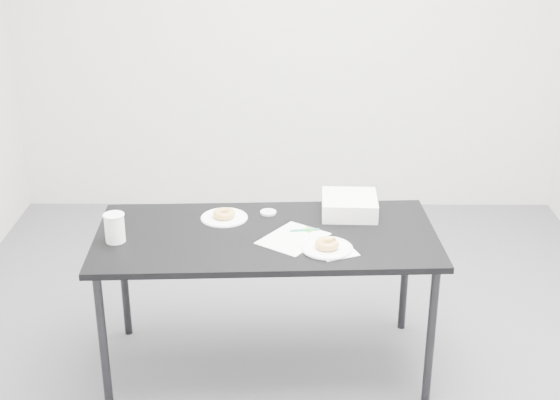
{
  "coord_description": "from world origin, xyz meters",
  "views": [
    {
      "loc": [
        -0.03,
        -3.53,
        2.38
      ],
      "look_at": [
        -0.05,
        0.02,
        0.87
      ],
      "focal_mm": 50.0,
      "sensor_mm": 36.0,
      "label": 1
    }
  ],
  "objects_px": {
    "table": "(266,244)",
    "pen": "(305,230)",
    "donut_far": "(224,214)",
    "coffee_cup": "(115,228)",
    "donut_near": "(327,244)",
    "plate_far": "(224,218)",
    "scorecard": "(293,238)",
    "bakery_box": "(349,205)",
    "plate_near": "(327,248)"
  },
  "relations": [
    {
      "from": "plate_near",
      "to": "bakery_box",
      "type": "height_order",
      "value": "bakery_box"
    },
    {
      "from": "table",
      "to": "pen",
      "type": "relative_size",
      "value": 11.84
    },
    {
      "from": "donut_far",
      "to": "pen",
      "type": "bearing_deg",
      "value": -20.56
    },
    {
      "from": "plate_near",
      "to": "plate_far",
      "type": "height_order",
      "value": "plate_near"
    },
    {
      "from": "scorecard",
      "to": "bakery_box",
      "type": "xyz_separation_m",
      "value": [
        0.29,
        0.3,
        0.05
      ]
    },
    {
      "from": "scorecard",
      "to": "plate_near",
      "type": "bearing_deg",
      "value": -0.32
    },
    {
      "from": "table",
      "to": "donut_far",
      "type": "xyz_separation_m",
      "value": [
        -0.22,
        0.18,
        0.08
      ]
    },
    {
      "from": "donut_far",
      "to": "plate_far",
      "type": "bearing_deg",
      "value": 0.0
    },
    {
      "from": "table",
      "to": "plate_near",
      "type": "relative_size",
      "value": 7.01
    },
    {
      "from": "plate_near",
      "to": "coffee_cup",
      "type": "height_order",
      "value": "coffee_cup"
    },
    {
      "from": "donut_near",
      "to": "plate_far",
      "type": "distance_m",
      "value": 0.61
    },
    {
      "from": "scorecard",
      "to": "donut_far",
      "type": "relative_size",
      "value": 2.76
    },
    {
      "from": "pen",
      "to": "bakery_box",
      "type": "bearing_deg",
      "value": 35.55
    },
    {
      "from": "scorecard",
      "to": "pen",
      "type": "bearing_deg",
      "value": 91.43
    },
    {
      "from": "donut_far",
      "to": "coffee_cup",
      "type": "height_order",
      "value": "coffee_cup"
    },
    {
      "from": "plate_far",
      "to": "bakery_box",
      "type": "relative_size",
      "value": 0.85
    },
    {
      "from": "table",
      "to": "coffee_cup",
      "type": "height_order",
      "value": "coffee_cup"
    },
    {
      "from": "scorecard",
      "to": "pen",
      "type": "height_order",
      "value": "pen"
    },
    {
      "from": "table",
      "to": "bakery_box",
      "type": "xyz_separation_m",
      "value": [
        0.42,
        0.24,
        0.1
      ]
    },
    {
      "from": "pen",
      "to": "donut_near",
      "type": "height_order",
      "value": "donut_near"
    },
    {
      "from": "pen",
      "to": "bakery_box",
      "type": "height_order",
      "value": "bakery_box"
    },
    {
      "from": "coffee_cup",
      "to": "table",
      "type": "bearing_deg",
      "value": 7.1
    },
    {
      "from": "table",
      "to": "coffee_cup",
      "type": "distance_m",
      "value": 0.73
    },
    {
      "from": "scorecard",
      "to": "plate_far",
      "type": "xyz_separation_m",
      "value": [
        -0.35,
        0.23,
        0.0
      ]
    },
    {
      "from": "donut_far",
      "to": "coffee_cup",
      "type": "bearing_deg",
      "value": -151.69
    },
    {
      "from": "table",
      "to": "donut_near",
      "type": "bearing_deg",
      "value": -33.03
    },
    {
      "from": "donut_near",
      "to": "coffee_cup",
      "type": "distance_m",
      "value": 1.0
    },
    {
      "from": "table",
      "to": "donut_near",
      "type": "distance_m",
      "value": 0.34
    },
    {
      "from": "table",
      "to": "scorecard",
      "type": "relative_size",
      "value": 5.5
    },
    {
      "from": "donut_far",
      "to": "bakery_box",
      "type": "xyz_separation_m",
      "value": [
        0.64,
        0.06,
        0.02
      ]
    },
    {
      "from": "donut_near",
      "to": "plate_near",
      "type": "bearing_deg",
      "value": 0.0
    },
    {
      "from": "plate_near",
      "to": "plate_far",
      "type": "bearing_deg",
      "value": 145.35
    },
    {
      "from": "plate_near",
      "to": "coffee_cup",
      "type": "bearing_deg",
      "value": 175.39
    },
    {
      "from": "pen",
      "to": "plate_near",
      "type": "bearing_deg",
      "value": -70.26
    },
    {
      "from": "scorecard",
      "to": "coffee_cup",
      "type": "relative_size",
      "value": 2.17
    },
    {
      "from": "scorecard",
      "to": "donut_near",
      "type": "distance_m",
      "value": 0.2
    },
    {
      "from": "pen",
      "to": "donut_far",
      "type": "height_order",
      "value": "donut_far"
    },
    {
      "from": "donut_far",
      "to": "bakery_box",
      "type": "relative_size",
      "value": 0.4
    },
    {
      "from": "coffee_cup",
      "to": "donut_near",
      "type": "bearing_deg",
      "value": -4.61
    },
    {
      "from": "plate_near",
      "to": "donut_near",
      "type": "xyz_separation_m",
      "value": [
        0.0,
        0.0,
        0.02
      ]
    },
    {
      "from": "bakery_box",
      "to": "plate_far",
      "type": "bearing_deg",
      "value": -172.07
    },
    {
      "from": "pen",
      "to": "plate_far",
      "type": "bearing_deg",
      "value": 152.21
    },
    {
      "from": "scorecard",
      "to": "donut_far",
      "type": "distance_m",
      "value": 0.42
    },
    {
      "from": "scorecard",
      "to": "pen",
      "type": "xyz_separation_m",
      "value": [
        0.06,
        0.08,
        0.01
      ]
    },
    {
      "from": "bakery_box",
      "to": "coffee_cup",
      "type": "bearing_deg",
      "value": -161.54
    },
    {
      "from": "scorecard",
      "to": "coffee_cup",
      "type": "height_order",
      "value": "coffee_cup"
    },
    {
      "from": "donut_near",
      "to": "donut_far",
      "type": "height_order",
      "value": "donut_near"
    },
    {
      "from": "scorecard",
      "to": "plate_far",
      "type": "distance_m",
      "value": 0.42
    },
    {
      "from": "pen",
      "to": "plate_near",
      "type": "distance_m",
      "value": 0.22
    },
    {
      "from": "plate_far",
      "to": "donut_near",
      "type": "bearing_deg",
      "value": -34.65
    }
  ]
}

